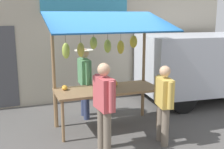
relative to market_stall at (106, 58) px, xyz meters
The scene contains 7 objects.
ground_plane 1.54m from the market_stall, 107.19° to the left, with size 40.00×40.00×0.00m, color #514F4C.
street_backdrop 2.16m from the market_stall, 88.95° to the right, with size 9.00×0.30×3.40m.
market_stall is the anchor object (origin of this frame).
vendor_with_sunhat 0.94m from the market_stall, 67.83° to the right, with size 0.43×0.71×1.67m.
shopper_in_striped_shirt 1.30m from the market_stall, 69.41° to the left, with size 0.26×0.70×1.63m.
shopper_with_shopping_bag 1.53m from the market_stall, 123.51° to the left, with size 0.29×0.66×1.52m.
parked_van 3.64m from the market_stall, 166.23° to the right, with size 4.54×2.22×1.88m.
Camera 1 is at (1.89, 5.43, 2.45)m, focal length 44.63 mm.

